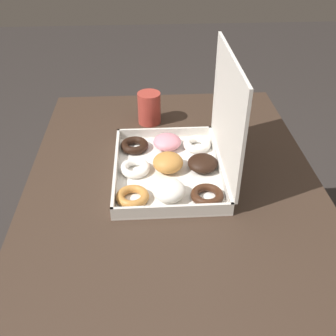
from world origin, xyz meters
TOP-DOWN VIEW (x-y plane):
  - ground_plane at (0.00, 0.00)m, footprint 8.00×8.00m
  - dining_table at (0.00, 0.00)m, footprint 1.03×0.81m
  - donut_box at (-0.01, 0.02)m, footprint 0.38×0.31m
  - coffee_mug at (-0.30, -0.06)m, footprint 0.08×0.08m

SIDE VIEW (x-z plane):
  - ground_plane at x=0.00m, z-range 0.00..0.00m
  - dining_table at x=0.00m, z-range 0.25..0.96m
  - coffee_mug at x=-0.30m, z-range 0.71..0.82m
  - donut_box at x=-0.01m, z-range 0.60..0.94m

